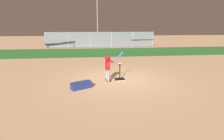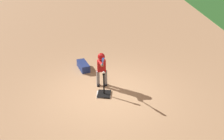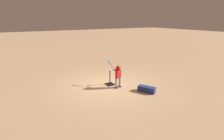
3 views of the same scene
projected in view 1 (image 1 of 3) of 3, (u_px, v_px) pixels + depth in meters
ground_plane at (118, 79)px, 8.51m from camera, size 90.00×90.00×0.00m
grass_outfield_strip at (104, 52)px, 17.82m from camera, size 56.00×6.37×0.02m
backstop_fence at (101, 39)px, 21.57m from camera, size 13.41×0.08×1.90m
home_plate at (120, 79)px, 8.41m from camera, size 0.48×0.48×0.02m
batting_tee at (120, 78)px, 8.40m from camera, size 0.46×0.42×0.76m
batter_child at (108, 65)px, 8.04m from camera, size 0.89×0.39×1.35m
baseball at (120, 63)px, 8.23m from camera, size 0.07×0.07×0.07m
bleachers_far_left at (59, 44)px, 21.46m from camera, size 3.74×2.29×0.91m
bleachers_left_center at (104, 41)px, 22.95m from camera, size 3.10×2.57×1.30m
bleachers_center at (141, 43)px, 22.89m from camera, size 3.22×1.69×1.01m
equipment_bag at (81, 85)px, 7.17m from camera, size 0.89×0.67×0.28m
field_light_pole at (97, 12)px, 28.43m from camera, size 1.76×0.44×7.22m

